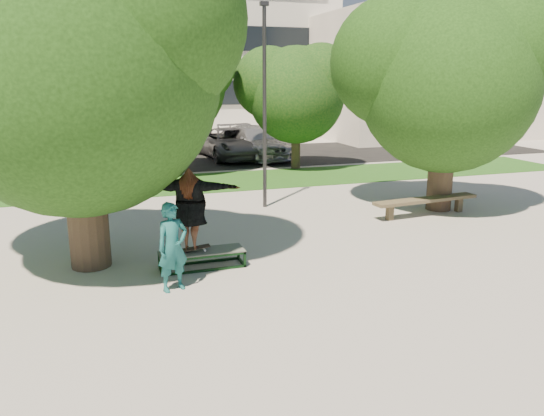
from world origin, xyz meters
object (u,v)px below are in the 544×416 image
object	(u,v)px
tree_left	(69,54)
car_silver_b	(255,142)
lamppost	(265,106)
bystander	(173,247)
car_dark	(144,147)
tree_right	(444,73)
car_grey	(231,143)
grind_box	(202,259)
bench	(426,201)

from	to	relation	value
tree_left	car_silver_b	distance (m)	16.63
lamppost	bystander	xyz separation A→B (m)	(-3.68, -5.89, -2.29)
tree_left	car_dark	world-z (taller)	tree_left
tree_right	tree_left	bearing A→B (deg)	-168.97
car_grey	car_silver_b	xyz separation A→B (m)	(1.21, -0.23, 0.04)
tree_left	grind_box	size ratio (longest dim) A/B	3.95
lamppost	bystander	bearing A→B (deg)	-122.02
car_silver_b	car_grey	bearing A→B (deg)	159.03
bystander	car_silver_b	xyz separation A→B (m)	(6.39, 16.11, -0.06)
tree_left	grind_box	world-z (taller)	tree_left
tree_right	lamppost	bearing A→B (deg)	158.72
tree_left	bystander	size ratio (longest dim) A/B	4.13
car_silver_b	bystander	bearing A→B (deg)	-121.97
bystander	tree_left	bearing A→B (deg)	108.00
tree_left	bystander	distance (m)	4.38
lamppost	car_dark	world-z (taller)	lamppost
car_silver_b	car_dark	bearing A→B (deg)	158.89
car_grey	bystander	bearing A→B (deg)	-110.84
tree_right	lamppost	world-z (taller)	tree_right
bystander	grind_box	bearing A→B (deg)	33.71
car_silver_b	grind_box	bearing A→B (deg)	-120.89
car_grey	car_dark	bearing A→B (deg)	165.93
lamppost	car_grey	bearing A→B (deg)	81.83
lamppost	bystander	distance (m)	7.32
lamppost	grind_box	size ratio (longest dim) A/B	3.39
tree_right	car_dark	world-z (taller)	tree_right
grind_box	bystander	bearing A→B (deg)	-125.28
grind_box	lamppost	bearing A→B (deg)	58.72
tree_left	tree_right	distance (m)	10.41
tree_left	bench	bearing A→B (deg)	8.19
bystander	car_dark	distance (m)	17.17
tree_left	tree_right	bearing A→B (deg)	11.03
tree_left	lamppost	bearing A→B (deg)	36.42
car_grey	car_silver_b	world-z (taller)	car_silver_b
car_dark	car_grey	distance (m)	4.28
lamppost	car_silver_b	size ratio (longest dim) A/B	1.11
car_grey	tree_left	bearing A→B (deg)	-118.57
grind_box	car_silver_b	bearing A→B (deg)	69.43
grind_box	car_dark	size ratio (longest dim) A/B	0.45
grind_box	bystander	size ratio (longest dim) A/B	1.04
tree_right	lamppost	size ratio (longest dim) A/B	1.07
tree_left	car_grey	world-z (taller)	tree_left
tree_right	lamppost	xyz separation A→B (m)	(-4.92, 1.92, -0.94)
lamppost	car_dark	distance (m)	11.84
tree_left	bench	distance (m)	10.35
bench	car_silver_b	world-z (taller)	car_silver_b
tree_left	car_dark	bearing A→B (deg)	80.32
car_silver_b	lamppost	bearing A→B (deg)	-115.18
lamppost	grind_box	xyz separation A→B (m)	(-2.94, -4.84, -2.96)
car_grey	tree_right	bearing A→B (deg)	-77.79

